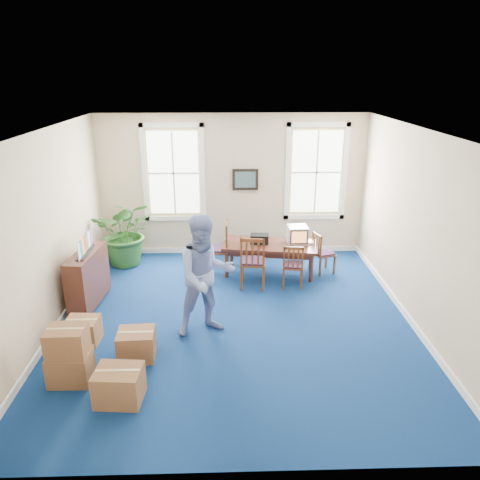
{
  "coord_description": "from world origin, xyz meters",
  "views": [
    {
      "loc": [
        -0.14,
        -7.11,
        4.05
      ],
      "look_at": [
        0.1,
        0.6,
        1.25
      ],
      "focal_mm": 35.0,
      "sensor_mm": 36.0,
      "label": 1
    }
  ],
  "objects_px": {
    "man": "(206,276)",
    "cardboard_boxes": "(87,349)",
    "credenza": "(88,281)",
    "conference_table": "(270,258)",
    "crt_tv": "(297,235)",
    "potted_plant": "(126,232)",
    "chair_near_left": "(253,261)"
  },
  "relations": [
    {
      "from": "man",
      "to": "cardboard_boxes",
      "type": "bearing_deg",
      "value": -163.37
    },
    {
      "from": "credenza",
      "to": "conference_table",
      "type": "bearing_deg",
      "value": 27.62
    },
    {
      "from": "crt_tv",
      "to": "credenza",
      "type": "bearing_deg",
      "value": -162.39
    },
    {
      "from": "conference_table",
      "to": "potted_plant",
      "type": "height_order",
      "value": "potted_plant"
    },
    {
      "from": "crt_tv",
      "to": "man",
      "type": "distance_m",
      "value": 2.99
    },
    {
      "from": "conference_table",
      "to": "potted_plant",
      "type": "distance_m",
      "value": 3.17
    },
    {
      "from": "man",
      "to": "credenza",
      "type": "xyz_separation_m",
      "value": [
        -2.16,
        0.97,
        -0.51
      ]
    },
    {
      "from": "crt_tv",
      "to": "potted_plant",
      "type": "bearing_deg",
      "value": 169.6
    },
    {
      "from": "potted_plant",
      "to": "chair_near_left",
      "type": "bearing_deg",
      "value": -24.88
    },
    {
      "from": "crt_tv",
      "to": "cardboard_boxes",
      "type": "distance_m",
      "value": 4.93
    },
    {
      "from": "crt_tv",
      "to": "credenza",
      "type": "height_order",
      "value": "crt_tv"
    },
    {
      "from": "potted_plant",
      "to": "cardboard_boxes",
      "type": "height_order",
      "value": "potted_plant"
    },
    {
      "from": "conference_table",
      "to": "crt_tv",
      "type": "xyz_separation_m",
      "value": [
        0.57,
        0.04,
        0.51
      ]
    },
    {
      "from": "crt_tv",
      "to": "credenza",
      "type": "distance_m",
      "value": 4.23
    },
    {
      "from": "man",
      "to": "cardboard_boxes",
      "type": "height_order",
      "value": "man"
    },
    {
      "from": "crt_tv",
      "to": "credenza",
      "type": "xyz_separation_m",
      "value": [
        -3.97,
        -1.41,
        -0.35
      ]
    },
    {
      "from": "credenza",
      "to": "cardboard_boxes",
      "type": "height_order",
      "value": "credenza"
    },
    {
      "from": "cardboard_boxes",
      "to": "potted_plant",
      "type": "bearing_deg",
      "value": 93.21
    },
    {
      "from": "conference_table",
      "to": "chair_near_left",
      "type": "height_order",
      "value": "chair_near_left"
    },
    {
      "from": "chair_near_left",
      "to": "potted_plant",
      "type": "relative_size",
      "value": 0.73
    },
    {
      "from": "man",
      "to": "potted_plant",
      "type": "bearing_deg",
      "value": 103.49
    },
    {
      "from": "conference_table",
      "to": "chair_near_left",
      "type": "distance_m",
      "value": 0.8
    },
    {
      "from": "chair_near_left",
      "to": "credenza",
      "type": "distance_m",
      "value": 3.09
    },
    {
      "from": "chair_near_left",
      "to": "credenza",
      "type": "height_order",
      "value": "chair_near_left"
    },
    {
      "from": "conference_table",
      "to": "man",
      "type": "distance_m",
      "value": 2.73
    },
    {
      "from": "crt_tv",
      "to": "man",
      "type": "bearing_deg",
      "value": -129.24
    },
    {
      "from": "crt_tv",
      "to": "cardboard_boxes",
      "type": "bearing_deg",
      "value": -136.12
    },
    {
      "from": "man",
      "to": "potted_plant",
      "type": "xyz_separation_m",
      "value": [
        -1.84,
        2.92,
        -0.25
      ]
    },
    {
      "from": "chair_near_left",
      "to": "man",
      "type": "distance_m",
      "value": 1.93
    },
    {
      "from": "chair_near_left",
      "to": "cardboard_boxes",
      "type": "bearing_deg",
      "value": 55.12
    },
    {
      "from": "conference_table",
      "to": "potted_plant",
      "type": "bearing_deg",
      "value": 178.51
    },
    {
      "from": "conference_table",
      "to": "credenza",
      "type": "distance_m",
      "value": 3.67
    }
  ]
}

